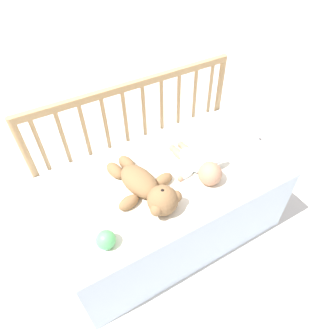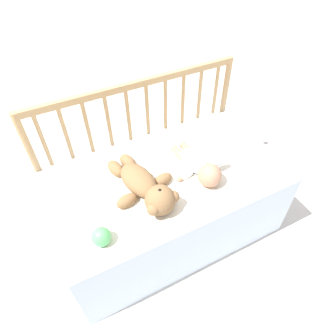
# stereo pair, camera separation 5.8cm
# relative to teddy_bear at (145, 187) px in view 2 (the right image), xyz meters

# --- Properties ---
(ground_plane) EXTENTS (12.00, 12.00, 0.00)m
(ground_plane) POSITION_rel_teddy_bear_xyz_m (0.15, 0.06, -0.53)
(ground_plane) COLOR silver
(crib_mattress) EXTENTS (1.22, 0.68, 0.47)m
(crib_mattress) POSITION_rel_teddy_bear_xyz_m (0.15, 0.06, -0.29)
(crib_mattress) COLOR silver
(crib_mattress) RESTS_ON ground_plane
(crib_rail) EXTENTS (1.22, 0.04, 0.83)m
(crib_rail) POSITION_rel_teddy_bear_xyz_m (0.15, 0.42, 0.06)
(crib_rail) COLOR tan
(crib_rail) RESTS_ON ground_plane
(blanket) EXTENTS (0.83, 0.56, 0.01)m
(blanket) POSITION_rel_teddy_bear_xyz_m (0.12, 0.06, -0.05)
(blanket) COLOR silver
(blanket) RESTS_ON crib_mattress
(teddy_bear) EXTENTS (0.33, 0.47, 0.15)m
(teddy_bear) POSITION_rel_teddy_bear_xyz_m (0.00, 0.00, 0.00)
(teddy_bear) COLOR olive
(teddy_bear) RESTS_ON crib_mattress
(baby) EXTENTS (0.28, 0.38, 0.12)m
(baby) POSITION_rel_teddy_bear_xyz_m (0.31, 0.01, -0.01)
(baby) COLOR white
(baby) RESTS_ON crib_mattress
(toy_ball) EXTENTS (0.08, 0.08, 0.08)m
(toy_ball) POSITION_rel_teddy_bear_xyz_m (-0.27, -0.16, -0.02)
(toy_ball) COLOR #59BF66
(toy_ball) RESTS_ON crib_mattress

